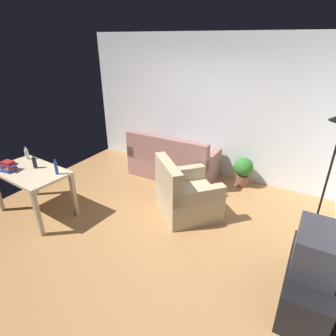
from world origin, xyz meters
TOP-DOWN VIEW (x-y plane):
  - ground_plane at (0.00, 0.00)m, footprint 5.20×4.40m
  - wall_rear at (0.00, 2.20)m, footprint 5.20×0.10m
  - couch at (-0.41, 1.59)m, footprint 1.71×0.84m
  - tv_stand at (2.25, -0.33)m, footprint 0.44×1.10m
  - tv at (2.25, -0.33)m, footprint 0.41×0.60m
  - desk at (-1.69, -0.63)m, footprint 1.26×0.81m
  - potted_plant at (0.94, 1.90)m, footprint 0.36×0.36m
  - armchair at (0.38, 0.55)m, footprint 1.23×1.23m
  - bottle_clear at (-2.10, -0.36)m, footprint 0.06×0.06m
  - bottle_dark at (-1.69, -0.52)m, footprint 0.06×0.06m
  - bottle_blue at (-1.22, -0.51)m, footprint 0.05×0.05m
  - book_stack at (-1.95, -0.78)m, footprint 0.26×0.21m

SIDE VIEW (x-z plane):
  - ground_plane at x=0.00m, z-range -0.02..0.00m
  - tv_stand at x=2.25m, z-range 0.00..0.48m
  - couch at x=-0.41m, z-range -0.15..0.77m
  - armchair at x=0.38m, z-range -0.14..0.78m
  - potted_plant at x=0.94m, z-range 0.05..0.62m
  - desk at x=-1.69m, z-range 0.27..1.03m
  - tv at x=2.25m, z-range 0.48..0.92m
  - book_stack at x=-1.95m, z-range 0.75..0.90m
  - bottle_dark at x=-1.69m, z-range 0.74..0.95m
  - bottle_clear at x=-2.10m, z-range 0.74..0.95m
  - bottle_blue at x=-1.22m, z-range 0.74..0.98m
  - wall_rear at x=0.00m, z-range 0.00..2.70m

